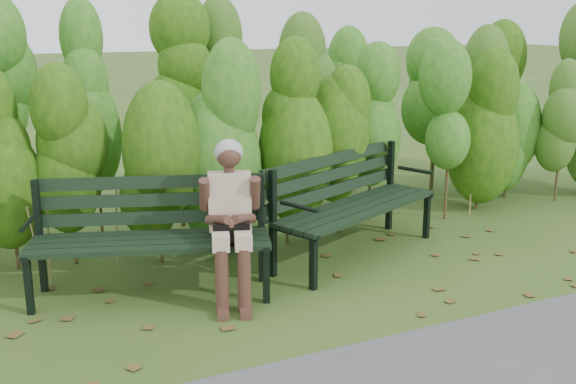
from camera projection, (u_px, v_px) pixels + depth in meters
name	position (u px, v px, depth m)	size (l,w,h in m)	color
ground	(307.00, 293.00, 5.39)	(80.00, 80.00, 0.00)	#30511A
hedge_band	(224.00, 108.00, 6.70)	(11.04, 1.67, 2.42)	#47381E
leaf_litter	(294.00, 299.00, 5.26)	(5.71, 2.25, 0.01)	brown
bench_left	(151.00, 228.00, 5.27)	(1.93, 1.14, 0.92)	black
bench_right	(348.00, 197.00, 6.16)	(1.94, 1.28, 0.93)	black
seated_woman	(230.00, 210.00, 5.12)	(0.52, 0.74, 1.24)	#B6AD8B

